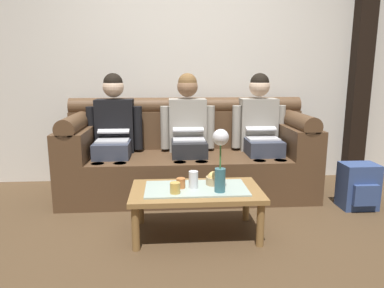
% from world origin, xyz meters
% --- Properties ---
extents(ground_plane, '(14.00, 14.00, 0.00)m').
position_xyz_m(ground_plane, '(0.00, 0.00, 0.00)').
color(ground_plane, '#4C3823').
extents(back_wall_patterned, '(6.00, 0.12, 2.90)m').
position_xyz_m(back_wall_patterned, '(0.00, 1.70, 1.45)').
color(back_wall_patterned, silver).
rests_on(back_wall_patterned, ground_plane).
extents(timber_pillar, '(0.20, 0.20, 2.90)m').
position_xyz_m(timber_pillar, '(1.98, 1.58, 1.45)').
color(timber_pillar, black).
rests_on(timber_pillar, ground_plane).
extents(couch, '(2.46, 0.88, 0.96)m').
position_xyz_m(couch, '(-0.00, 1.17, 0.37)').
color(couch, '#513823').
rests_on(couch, ground_plane).
extents(person_left, '(0.56, 0.67, 1.22)m').
position_xyz_m(person_left, '(-0.74, 1.17, 0.66)').
color(person_left, '#383D4C').
rests_on(person_left, ground_plane).
extents(person_middle, '(0.56, 0.67, 1.22)m').
position_xyz_m(person_middle, '(0.00, 1.17, 0.66)').
color(person_middle, '#232326').
rests_on(person_middle, ground_plane).
extents(person_right, '(0.56, 0.67, 1.22)m').
position_xyz_m(person_right, '(0.74, 1.17, 0.66)').
color(person_right, '#383D4C').
rests_on(person_right, ground_plane).
extents(coffee_table, '(0.98, 0.56, 0.37)m').
position_xyz_m(coffee_table, '(0.00, 0.18, 0.32)').
color(coffee_table, olive).
rests_on(coffee_table, ground_plane).
extents(flower_vase, '(0.12, 0.12, 0.46)m').
position_xyz_m(flower_vase, '(0.17, 0.08, 0.65)').
color(flower_vase, '#336672').
rests_on(flower_vase, coffee_table).
extents(snack_bowl, '(0.13, 0.13, 0.10)m').
position_xyz_m(snack_bowl, '(0.15, 0.25, 0.42)').
color(snack_bowl, tan).
rests_on(snack_bowl, coffee_table).
extents(cup_near_left, '(0.07, 0.07, 0.08)m').
position_xyz_m(cup_near_left, '(-0.12, 0.18, 0.41)').
color(cup_near_left, '#B26633').
rests_on(cup_near_left, coffee_table).
extents(cup_near_right, '(0.07, 0.07, 0.08)m').
position_xyz_m(cup_near_right, '(-0.16, 0.07, 0.41)').
color(cup_near_right, gold).
rests_on(cup_near_right, coffee_table).
extents(cup_far_center, '(0.07, 0.07, 0.13)m').
position_xyz_m(cup_far_center, '(-0.02, 0.18, 0.44)').
color(cup_far_center, silver).
rests_on(cup_far_center, coffee_table).
extents(backpack_right, '(0.32, 0.28, 0.42)m').
position_xyz_m(backpack_right, '(1.52, 0.60, 0.21)').
color(backpack_right, '#33477A').
rests_on(backpack_right, ground_plane).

